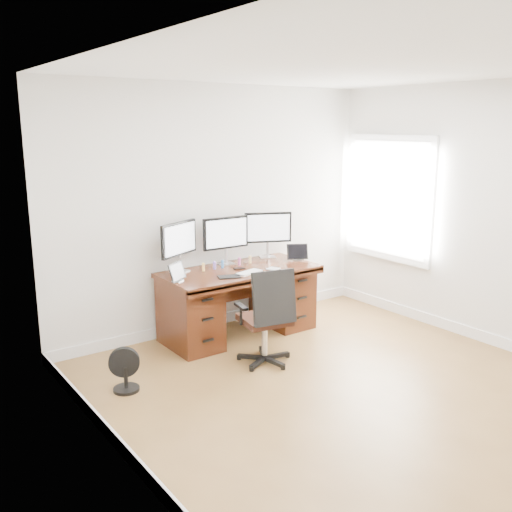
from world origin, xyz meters
TOP-DOWN VIEW (x-y plane):
  - ground at (0.00, 0.00)m, footprint 4.50×4.50m
  - back_wall at (0.00, 2.25)m, footprint 4.00×0.10m
  - right_wall at (2.00, 0.11)m, footprint 0.10×4.50m
  - desk at (0.00, 1.83)m, footprint 1.70×0.80m
  - office_chair at (-0.23, 1.01)m, footprint 0.60×0.60m
  - floor_fan at (-1.56, 1.26)m, footprint 0.27×0.23m
  - monitor_left at (-0.58, 2.07)m, footprint 0.51×0.26m
  - monitor_center at (-0.00, 2.07)m, footprint 0.55×0.15m
  - monitor_right at (0.58, 2.07)m, footprint 0.52×0.26m
  - tablet_left at (-0.77, 1.75)m, footprint 0.24×0.18m
  - tablet_right at (0.77, 1.75)m, footprint 0.24×0.17m
  - keyboard at (-0.01, 1.60)m, footprint 0.31×0.19m
  - trackpad at (0.29, 1.59)m, footprint 0.15×0.15m
  - drawing_tablet at (-0.28, 1.59)m, footprint 0.26×0.21m
  - phone at (0.00, 1.81)m, footprint 0.13×0.10m
  - figurine_orange at (-0.36, 1.95)m, footprint 0.04×0.04m
  - figurine_purple at (-0.22, 1.95)m, footprint 0.04×0.04m
  - figurine_blue at (-0.12, 1.95)m, footprint 0.04×0.04m
  - figurine_pink at (0.10, 1.95)m, footprint 0.04×0.04m
  - figurine_yellow at (0.24, 1.95)m, footprint 0.04×0.04m

SIDE VIEW (x-z plane):
  - ground at x=0.00m, z-range 0.00..0.00m
  - floor_fan at x=-1.56m, z-range -0.01..0.39m
  - office_chair at x=-0.23m, z-range -0.16..0.80m
  - desk at x=0.00m, z-range 0.03..0.78m
  - trackpad at x=0.29m, z-range 0.75..0.76m
  - drawing_tablet at x=-0.28m, z-range 0.75..0.76m
  - phone at x=0.00m, z-range 0.75..0.76m
  - keyboard at x=-0.01m, z-range 0.75..0.76m
  - figurine_orange at x=-0.36m, z-range 0.75..0.85m
  - figurine_purple at x=-0.22m, z-range 0.75..0.85m
  - figurine_blue at x=-0.12m, z-range 0.75..0.85m
  - figurine_pink at x=0.10m, z-range 0.75..0.85m
  - figurine_yellow at x=0.24m, z-range 0.75..0.85m
  - tablet_left at x=-0.77m, z-range 0.74..0.93m
  - tablet_right at x=0.77m, z-range 0.74..0.93m
  - monitor_left at x=-0.58m, z-range 0.82..1.35m
  - monitor_center at x=0.00m, z-range 0.82..1.35m
  - monitor_right at x=0.58m, z-range 0.82..1.35m
  - back_wall at x=0.00m, z-range 0.00..2.70m
  - right_wall at x=2.00m, z-range 0.00..2.70m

